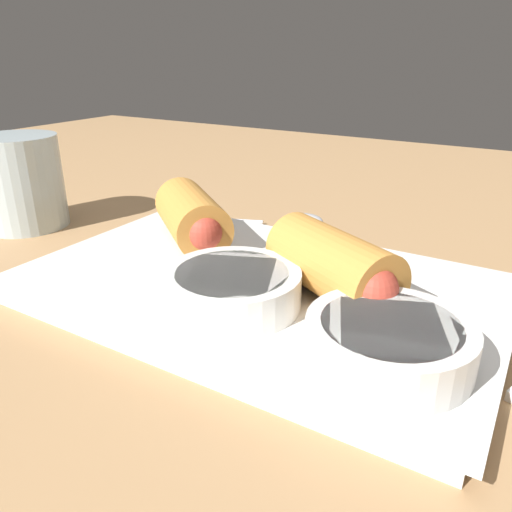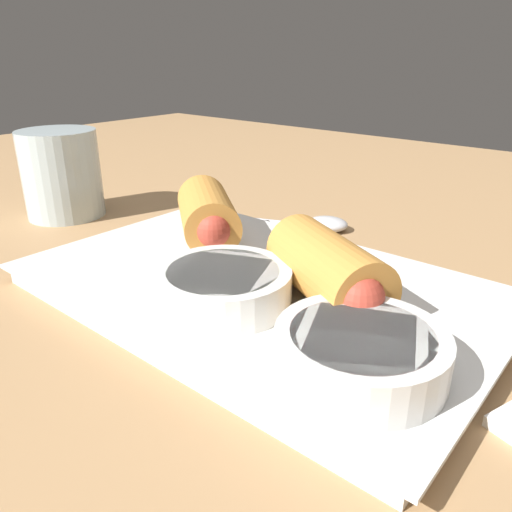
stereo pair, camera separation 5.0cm
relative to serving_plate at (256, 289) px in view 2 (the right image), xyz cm
name	(u,v)px [view 2 (the right image)]	position (x,y,z in cm)	size (l,w,h in cm)	color
table_surface	(287,318)	(-2.43, -0.50, -1.76)	(180.00, 140.00, 2.00)	#A87F54
serving_plate	(256,289)	(0.00, 0.00, 0.00)	(33.23, 21.12, 1.50)	white
roll_front_left	(208,215)	(8.12, -3.37, 2.99)	(10.04, 9.30, 4.49)	#C68438
roll_front_right	(328,273)	(-5.93, 0.06, 2.99)	(10.29, 8.32, 4.49)	#C68438
dipping_bowl_near	(223,285)	(-0.70, 4.06, 2.02)	(8.72, 8.72, 2.34)	silver
dipping_bowl_far	(361,351)	(-11.07, 5.05, 2.02)	(8.72, 8.72, 2.34)	silver
spoon	(317,223)	(4.84, -15.21, -0.12)	(14.81, 7.12, 1.38)	silver
drinking_glass	(62,174)	(28.06, -1.71, 3.75)	(7.95, 7.95, 9.02)	silver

